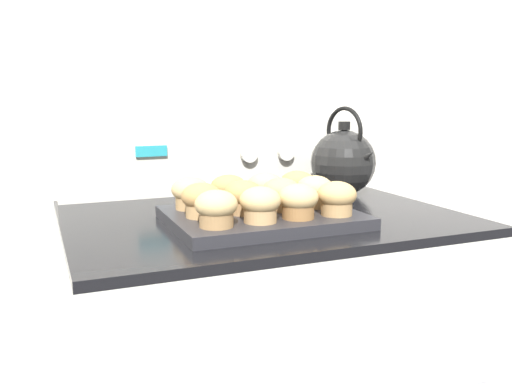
{
  "coord_description": "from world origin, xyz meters",
  "views": [
    {
      "loc": [
        -0.43,
        -0.7,
        1.18
      ],
      "look_at": [
        -0.02,
        0.29,
        0.99
      ],
      "focal_mm": 38.0,
      "sensor_mm": 36.0,
      "label": 1
    }
  ],
  "objects_px": {
    "muffin_r2_c3": "(297,185)",
    "muffin_r2_c1": "(229,190)",
    "muffin_r0_c0": "(216,208)",
    "muffin_r2_c0": "(190,193)",
    "muffin_r0_c1": "(260,204)",
    "muffin_r1_c3": "(315,191)",
    "tea_kettle": "(344,161)",
    "muffin_r0_c2": "(298,201)",
    "muffin_r1_c2": "(281,194)",
    "muffin_r2_c2": "(265,188)",
    "muffin_r0_c3": "(337,198)",
    "muffin_pan": "(262,217)",
    "muffin_r1_c0": "(201,200)",
    "muffin_r1_c1": "(243,197)"
  },
  "relations": [
    {
      "from": "muffin_r0_c1",
      "to": "muffin_r1_c1",
      "type": "height_order",
      "value": "same"
    },
    {
      "from": "muffin_r0_c1",
      "to": "muffin_r1_c3",
      "type": "distance_m",
      "value": 0.17
    },
    {
      "from": "tea_kettle",
      "to": "muffin_r0_c1",
      "type": "bearing_deg",
      "value": -140.54
    },
    {
      "from": "muffin_r0_c0",
      "to": "muffin_r2_c3",
      "type": "xyz_separation_m",
      "value": [
        0.23,
        0.16,
        0.0
      ]
    },
    {
      "from": "muffin_r1_c2",
      "to": "muffin_r1_c3",
      "type": "relative_size",
      "value": 1.0
    },
    {
      "from": "muffin_r2_c3",
      "to": "muffin_pan",
      "type": "bearing_deg",
      "value": -146.1
    },
    {
      "from": "muffin_r1_c3",
      "to": "tea_kettle",
      "type": "distance_m",
      "value": 0.28
    },
    {
      "from": "muffin_r2_c3",
      "to": "muffin_r2_c1",
      "type": "bearing_deg",
      "value": 179.67
    },
    {
      "from": "muffin_r0_c0",
      "to": "muffin_r2_c0",
      "type": "height_order",
      "value": "same"
    },
    {
      "from": "muffin_r1_c2",
      "to": "muffin_r2_c2",
      "type": "bearing_deg",
      "value": 90.95
    },
    {
      "from": "muffin_r1_c2",
      "to": "muffin_r0_c2",
      "type": "bearing_deg",
      "value": -91.74
    },
    {
      "from": "muffin_r0_c2",
      "to": "muffin_r2_c3",
      "type": "distance_m",
      "value": 0.17
    },
    {
      "from": "muffin_pan",
      "to": "muffin_r2_c1",
      "type": "relative_size",
      "value": 4.82
    },
    {
      "from": "muffin_r2_c2",
      "to": "muffin_r2_c3",
      "type": "height_order",
      "value": "same"
    },
    {
      "from": "muffin_r0_c0",
      "to": "muffin_pan",
      "type": "bearing_deg",
      "value": 34.2
    },
    {
      "from": "muffin_r0_c1",
      "to": "muffin_r1_c0",
      "type": "xyz_separation_m",
      "value": [
        -0.08,
        0.08,
        0.0
      ]
    },
    {
      "from": "muffin_r0_c1",
      "to": "muffin_r1_c0",
      "type": "distance_m",
      "value": 0.12
    },
    {
      "from": "muffin_r0_c1",
      "to": "muffin_r2_c1",
      "type": "relative_size",
      "value": 1.0
    },
    {
      "from": "muffin_pan",
      "to": "muffin_r0_c2",
      "type": "distance_m",
      "value": 0.1
    },
    {
      "from": "muffin_r0_c0",
      "to": "muffin_r0_c3",
      "type": "bearing_deg",
      "value": 0.6
    },
    {
      "from": "muffin_r0_c1",
      "to": "tea_kettle",
      "type": "relative_size",
      "value": 0.34
    },
    {
      "from": "muffin_r0_c1",
      "to": "muffin_r0_c2",
      "type": "xyz_separation_m",
      "value": [
        0.08,
        0.0,
        0.0
      ]
    },
    {
      "from": "muffin_r1_c0",
      "to": "muffin_r1_c2",
      "type": "xyz_separation_m",
      "value": [
        0.16,
        -0.0,
        0.0
      ]
    },
    {
      "from": "muffin_r0_c0",
      "to": "muffin_r0_c2",
      "type": "height_order",
      "value": "same"
    },
    {
      "from": "muffin_r0_c1",
      "to": "tea_kettle",
      "type": "distance_m",
      "value": 0.44
    },
    {
      "from": "muffin_r1_c1",
      "to": "muffin_r1_c2",
      "type": "relative_size",
      "value": 1.0
    },
    {
      "from": "muffin_r1_c2",
      "to": "muffin_r2_c1",
      "type": "distance_m",
      "value": 0.11
    },
    {
      "from": "muffin_r0_c3",
      "to": "muffin_r1_c3",
      "type": "relative_size",
      "value": 1.0
    },
    {
      "from": "muffin_r0_c0",
      "to": "muffin_r2_c3",
      "type": "relative_size",
      "value": 1.0
    },
    {
      "from": "muffin_r2_c0",
      "to": "muffin_r0_c1",
      "type": "bearing_deg",
      "value": -62.07
    },
    {
      "from": "muffin_r0_c2",
      "to": "muffin_r0_c3",
      "type": "bearing_deg",
      "value": -1.58
    },
    {
      "from": "muffin_r1_c0",
      "to": "muffin_r2_c2",
      "type": "height_order",
      "value": "same"
    },
    {
      "from": "muffin_r0_c1",
      "to": "muffin_r1_c0",
      "type": "bearing_deg",
      "value": 136.75
    },
    {
      "from": "muffin_r0_c3",
      "to": "muffin_r2_c3",
      "type": "xyz_separation_m",
      "value": [
        -0.0,
        0.16,
        0.0
      ]
    },
    {
      "from": "muffin_pan",
      "to": "muffin_r2_c1",
      "type": "bearing_deg",
      "value": 116.88
    },
    {
      "from": "muffin_r2_c1",
      "to": "muffin_r2_c3",
      "type": "distance_m",
      "value": 0.15
    },
    {
      "from": "muffin_r0_c1",
      "to": "muffin_r1_c1",
      "type": "bearing_deg",
      "value": 91.71
    },
    {
      "from": "muffin_r0_c0",
      "to": "muffin_r0_c2",
      "type": "relative_size",
      "value": 1.0
    },
    {
      "from": "muffin_r0_c3",
      "to": "muffin_r2_c0",
      "type": "xyz_separation_m",
      "value": [
        -0.24,
        0.16,
        0.0
      ]
    },
    {
      "from": "muffin_r1_c0",
      "to": "tea_kettle",
      "type": "height_order",
      "value": "tea_kettle"
    },
    {
      "from": "muffin_r0_c3",
      "to": "muffin_r2_c2",
      "type": "xyz_separation_m",
      "value": [
        -0.08,
        0.16,
        0.0
      ]
    },
    {
      "from": "muffin_r1_c3",
      "to": "tea_kettle",
      "type": "xyz_separation_m",
      "value": [
        0.19,
        0.2,
        0.03
      ]
    },
    {
      "from": "muffin_r0_c3",
      "to": "muffin_r1_c1",
      "type": "bearing_deg",
      "value": 153.6
    },
    {
      "from": "muffin_r0_c0",
      "to": "muffin_r2_c1",
      "type": "height_order",
      "value": "same"
    },
    {
      "from": "muffin_r1_c3",
      "to": "muffin_pan",
      "type": "bearing_deg",
      "value": -178.72
    },
    {
      "from": "muffin_r0_c2",
      "to": "muffin_r0_c3",
      "type": "xyz_separation_m",
      "value": [
        0.08,
        -0.0,
        0.0
      ]
    },
    {
      "from": "muffin_pan",
      "to": "muffin_r2_c2",
      "type": "bearing_deg",
      "value": 62.31
    },
    {
      "from": "muffin_r1_c3",
      "to": "muffin_r2_c0",
      "type": "xyz_separation_m",
      "value": [
        -0.24,
        0.08,
        0.0
      ]
    },
    {
      "from": "muffin_r0_c0",
      "to": "muffin_r2_c0",
      "type": "relative_size",
      "value": 1.0
    },
    {
      "from": "muffin_pan",
      "to": "muffin_r2_c0",
      "type": "distance_m",
      "value": 0.15
    }
  ]
}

